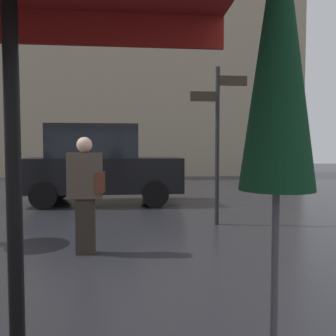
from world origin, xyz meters
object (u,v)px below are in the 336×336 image
Objects in this scene: parked_car_left at (101,164)px; street_signpost at (218,130)px; folded_patio_umbrella_near at (278,65)px; pedestrian_with_bag at (86,188)px.

street_signpost reaches higher than parked_car_left.
street_signpost reaches higher than folded_patio_umbrella_near.
pedestrian_with_bag is 2.88m from street_signpost.
street_signpost is at bearing -60.59° from parked_car_left.
folded_patio_umbrella_near is 1.64× the size of pedestrian_with_bag.
parked_car_left is 1.39× the size of street_signpost.
street_signpost is (2.22, 1.61, 0.89)m from pedestrian_with_bag.
street_signpost is at bearing 16.12° from pedestrian_with_bag.
parked_car_left reaches higher than pedestrian_with_bag.
pedestrian_with_bag is at bearing 113.82° from folded_patio_umbrella_near.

